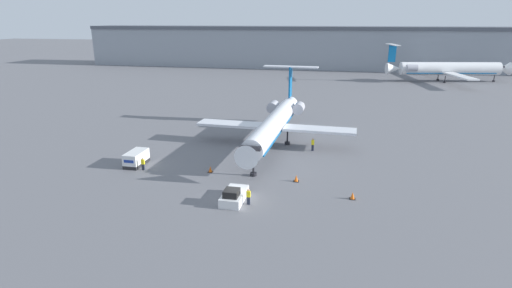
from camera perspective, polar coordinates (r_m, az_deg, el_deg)
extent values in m
plane|color=slate|center=(41.62, -2.70, -8.17)|extent=(600.00, 600.00, 0.00)
cube|color=#8C939E|center=(156.91, 8.86, 13.25)|extent=(180.00, 16.00, 14.12)
cube|color=#4C515B|center=(156.57, 9.00, 16.05)|extent=(180.00, 16.80, 1.20)
cylinder|color=silver|center=(57.63, 2.47, 2.77)|extent=(3.56, 25.10, 2.79)
cone|color=silver|center=(44.92, -1.04, -1.50)|extent=(2.85, 2.31, 2.79)
cube|color=black|center=(45.58, -0.76, -0.57)|extent=(2.39, 0.77, 0.44)
cone|color=silver|center=(71.09, 4.77, 5.55)|extent=(2.60, 3.14, 2.51)
cube|color=#0C5999|center=(57.87, 2.46, 1.90)|extent=(3.20, 22.59, 0.20)
cube|color=silver|center=(58.10, 9.08, 2.04)|extent=(10.45, 3.47, 0.36)
cube|color=silver|center=(60.56, -3.40, 2.87)|extent=(10.45, 3.47, 0.36)
cylinder|color=#ADADB7|center=(67.28, 6.13, 5.13)|extent=(1.86, 2.80, 1.77)
cylinder|color=#ADADB7|center=(68.00, 2.46, 5.34)|extent=(1.86, 2.80, 1.77)
cube|color=#0C5999|center=(70.97, 4.94, 8.82)|extent=(0.31, 2.21, 5.26)
cube|color=silver|center=(70.63, 4.99, 10.94)|extent=(9.52, 2.09, 0.20)
cylinder|color=black|center=(47.66, -0.37, -3.43)|extent=(0.24, 0.24, 2.01)
cylinder|color=black|center=(47.95, -0.37, -4.32)|extent=(0.80, 0.80, 0.40)
cylinder|color=black|center=(60.38, 1.11, 1.11)|extent=(0.24, 0.24, 2.01)
cylinder|color=black|center=(60.61, 1.11, 0.38)|extent=(0.80, 0.80, 0.40)
cylinder|color=black|center=(59.71, 4.50, 0.87)|extent=(0.24, 0.24, 2.01)
cylinder|color=black|center=(59.95, 4.49, 0.13)|extent=(0.80, 0.80, 0.40)
cube|color=silver|center=(41.63, -3.14, -7.47)|extent=(2.11, 4.40, 0.92)
cube|color=black|center=(40.45, -3.52, -6.99)|extent=(1.48, 1.58, 0.70)
cube|color=black|center=(43.54, -2.40, -6.50)|extent=(1.90, 0.30, 0.55)
cube|color=#232326|center=(53.62, -16.67, -2.66)|extent=(1.86, 3.75, 0.45)
cube|color=silver|center=(53.32, -16.75, -1.74)|extent=(1.86, 3.75, 1.37)
cube|color=navy|center=(51.78, -17.74, -2.41)|extent=(1.30, 0.04, 0.36)
cube|color=#232838|center=(40.77, -1.08, -8.09)|extent=(0.32, 0.20, 0.83)
cube|color=yellow|center=(40.45, -1.09, -7.14)|extent=(0.40, 0.24, 0.65)
sphere|color=tan|center=(40.27, -1.09, -6.57)|extent=(0.24, 0.24, 0.24)
cube|color=#232838|center=(57.36, 8.09, -0.53)|extent=(0.32, 0.20, 0.90)
cube|color=yellow|center=(57.12, 8.12, 0.24)|extent=(0.40, 0.24, 0.71)
sphere|color=tan|center=(56.98, 8.14, 0.70)|extent=(0.26, 0.26, 0.26)
cube|color=#232838|center=(51.58, -15.80, -3.19)|extent=(0.32, 0.20, 0.78)
cube|color=yellow|center=(51.34, -15.86, -2.46)|extent=(0.40, 0.24, 0.62)
sphere|color=tan|center=(51.21, -15.90, -2.02)|extent=(0.23, 0.23, 0.23)
cube|color=black|center=(49.41, -6.53, -3.99)|extent=(0.60, 0.60, 0.04)
cone|color=orange|center=(49.27, -6.54, -3.56)|extent=(0.43, 0.43, 0.75)
cube|color=black|center=(46.61, 5.75, -5.31)|extent=(0.62, 0.62, 0.04)
cone|color=orange|center=(46.46, 5.77, -4.86)|extent=(0.45, 0.45, 0.75)
cube|color=black|center=(43.26, 13.60, -7.62)|extent=(0.63, 0.63, 0.04)
cone|color=orange|center=(43.10, 13.63, -7.15)|extent=(0.45, 0.45, 0.74)
cylinder|color=white|center=(133.71, 25.95, 9.67)|extent=(29.28, 9.34, 3.80)
cone|color=white|center=(141.12, 31.95, 9.11)|extent=(3.71, 4.31, 3.80)
cube|color=black|center=(140.44, 31.56, 9.42)|extent=(1.31, 3.30, 0.44)
cone|color=white|center=(127.74, 19.05, 10.17)|extent=(4.76, 4.16, 3.42)
cube|color=#0C5999|center=(133.85, 25.88, 9.14)|extent=(26.35, 8.40, 0.20)
cube|color=white|center=(142.05, 23.78, 9.95)|extent=(6.14, 15.86, 0.36)
cube|color=white|center=(124.50, 27.08, 8.66)|extent=(6.14, 15.86, 0.36)
cylinder|color=#ADADB7|center=(131.72, 20.57, 10.42)|extent=(3.33, 2.54, 2.00)
cylinder|color=#ADADB7|center=(126.47, 21.38, 10.08)|extent=(3.33, 2.54, 2.00)
cube|color=#0C5999|center=(127.07, 18.88, 12.15)|extent=(2.20, 0.66, 5.00)
cube|color=white|center=(126.91, 19.00, 13.27)|extent=(3.50, 9.18, 0.20)
cylinder|color=black|center=(140.18, 30.87, 8.05)|extent=(0.24, 0.24, 1.97)
cylinder|color=black|center=(140.28, 30.82, 7.73)|extent=(0.80, 0.80, 0.40)
cylinder|color=black|center=(130.98, 25.39, 8.33)|extent=(0.24, 0.24, 1.97)
cylinder|color=black|center=(131.08, 25.35, 7.99)|extent=(0.80, 0.80, 0.40)
cylinder|color=black|center=(135.46, 24.56, 8.68)|extent=(0.24, 0.24, 1.97)
cylinder|color=black|center=(135.56, 24.52, 8.36)|extent=(0.80, 0.80, 0.40)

